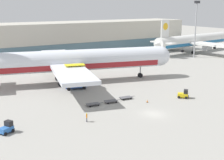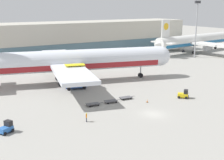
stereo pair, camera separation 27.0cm
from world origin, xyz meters
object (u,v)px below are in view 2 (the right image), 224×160
(light_mast, at_px, (196,25))
(scissor_lift_loader, at_px, (75,80))
(baggage_dolly_second, at_px, (111,101))
(airplane_distant, at_px, (193,41))
(ground_crew_near, at_px, (86,117))
(traffic_cone_near, at_px, (147,101))
(baggage_tug_mid, at_px, (6,128))
(airplane_main, at_px, (71,61))
(baggage_dolly_third, at_px, (126,97))
(baggage_tug_foreground, at_px, (184,94))
(baggage_dolly_lead, at_px, (93,104))

(light_mast, relative_size, scissor_lift_loader, 3.60)
(baggage_dolly_second, bearing_deg, airplane_distant, 38.52)
(airplane_distant, height_order, baggage_dolly_second, airplane_distant)
(ground_crew_near, relative_size, traffic_cone_near, 2.40)
(scissor_lift_loader, bearing_deg, baggage_tug_mid, -123.19)
(light_mast, xyz_separation_m, airplane_main, (-59.56, -11.86, -7.19))
(baggage_dolly_third, distance_m, ground_crew_near, 16.10)
(baggage_tug_foreground, relative_size, ground_crew_near, 1.65)
(airplane_main, xyz_separation_m, baggage_dolly_lead, (-4.62, -21.39, -5.45))
(airplane_main, height_order, baggage_dolly_second, airplane_main)
(baggage_dolly_third, bearing_deg, baggage_dolly_second, -166.95)
(airplane_main, relative_size, airplane_distant, 1.11)
(baggage_tug_mid, bearing_deg, baggage_dolly_lead, -13.67)
(baggage_tug_mid, xyz_separation_m, baggage_dolly_third, (27.67, 5.49, -0.49))
(baggage_dolly_second, bearing_deg, traffic_cone_near, -23.49)
(traffic_cone_near, bearing_deg, light_mast, 35.24)
(airplane_main, bearing_deg, traffic_cone_near, -60.86)
(airplane_main, bearing_deg, baggage_dolly_second, -76.22)
(airplane_distant, bearing_deg, baggage_tug_foreground, -144.90)
(baggage_tug_foreground, bearing_deg, light_mast, 89.34)
(scissor_lift_loader, bearing_deg, baggage_dolly_lead, -86.17)
(baggage_tug_foreground, relative_size, baggage_dolly_lead, 0.73)
(baggage_dolly_second, height_order, ground_crew_near, ground_crew_near)
(airplane_main, relative_size, baggage_dolly_second, 15.14)
(airplane_main, relative_size, baggage_tug_foreground, 20.63)
(airplane_distant, distance_m, baggage_dolly_third, 78.96)
(baggage_tug_foreground, bearing_deg, baggage_dolly_lead, -148.57)
(light_mast, xyz_separation_m, baggage_dolly_lead, (-64.18, -33.25, -12.64))
(airplane_main, bearing_deg, light_mast, 25.77)
(scissor_lift_loader, height_order, traffic_cone_near, scissor_lift_loader)
(light_mast, height_order, baggage_dolly_third, light_mast)
(baggage_tug_mid, height_order, traffic_cone_near, baggage_tug_mid)
(airplane_main, distance_m, baggage_dolly_lead, 22.55)
(light_mast, bearing_deg, scissor_lift_loader, -163.22)
(baggage_dolly_lead, xyz_separation_m, baggage_dolly_third, (8.60, 0.33, 0.00))
(baggage_tug_foreground, xyz_separation_m, baggage_dolly_lead, (-20.40, 5.89, -0.49))
(light_mast, relative_size, baggage_dolly_second, 5.95)
(airplane_main, relative_size, traffic_cone_near, 81.52)
(airplane_distant, distance_m, baggage_tug_foreground, 73.53)
(baggage_tug_mid, xyz_separation_m, ground_crew_near, (13.68, -2.46, 0.10))
(baggage_dolly_third, bearing_deg, baggage_tug_foreground, -21.74)
(ground_crew_near, bearing_deg, traffic_cone_near, 131.02)
(scissor_lift_loader, distance_m, baggage_dolly_third, 15.65)
(light_mast, distance_m, airplane_main, 61.15)
(baggage_tug_mid, bearing_deg, traffic_cone_near, -26.83)
(airplane_main, xyz_separation_m, baggage_tug_mid, (-23.70, -26.54, -4.96))
(baggage_tug_mid, xyz_separation_m, traffic_cone_near, (30.36, 1.04, -0.53))
(light_mast, relative_size, ground_crew_near, 13.38)
(airplane_main, relative_size, baggage_dolly_third, 15.14)
(airplane_distant, relative_size, baggage_dolly_lead, 13.62)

